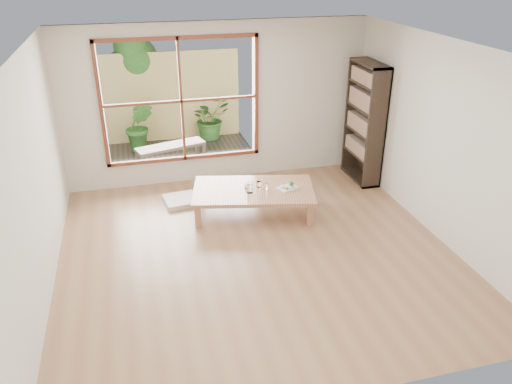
% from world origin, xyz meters
% --- Properties ---
extents(ground, '(5.00, 5.00, 0.00)m').
position_xyz_m(ground, '(0.00, 0.00, 0.00)').
color(ground, '#A17950').
rests_on(ground, ground).
extents(low_table, '(1.94, 1.36, 0.39)m').
position_xyz_m(low_table, '(0.23, 1.04, 0.34)').
color(low_table, tan).
rests_on(low_table, ground).
extents(floor_cushion, '(0.54, 0.54, 0.07)m').
position_xyz_m(floor_cushion, '(-0.79, 1.64, 0.04)').
color(floor_cushion, silver).
rests_on(floor_cushion, ground).
extents(bookshelf, '(0.32, 0.89, 1.98)m').
position_xyz_m(bookshelf, '(2.32, 1.81, 0.99)').
color(bookshelf, '#30241A').
rests_on(bookshelf, ground).
extents(glass_tall, '(0.09, 0.09, 0.16)m').
position_xyz_m(glass_tall, '(0.15, 0.94, 0.47)').
color(glass_tall, silver).
rests_on(glass_tall, low_table).
extents(glass_mid, '(0.06, 0.06, 0.09)m').
position_xyz_m(glass_mid, '(0.41, 1.00, 0.43)').
color(glass_mid, silver).
rests_on(glass_mid, low_table).
extents(glass_short, '(0.07, 0.07, 0.09)m').
position_xyz_m(glass_short, '(0.33, 1.09, 0.43)').
color(glass_short, silver).
rests_on(glass_short, low_table).
extents(glass_small, '(0.06, 0.06, 0.07)m').
position_xyz_m(glass_small, '(0.14, 1.10, 0.42)').
color(glass_small, silver).
rests_on(glass_small, low_table).
extents(food_tray, '(0.34, 0.30, 0.09)m').
position_xyz_m(food_tray, '(0.73, 0.94, 0.41)').
color(food_tray, white).
rests_on(food_tray, low_table).
extents(deck, '(2.80, 2.00, 0.05)m').
position_xyz_m(deck, '(-0.60, 3.56, 0.00)').
color(deck, '#342C26').
rests_on(deck, ground).
extents(garden_bench, '(1.29, 0.70, 0.39)m').
position_xyz_m(garden_bench, '(-0.77, 3.13, 0.36)').
color(garden_bench, '#30241A').
rests_on(garden_bench, deck).
extents(bamboo_fence, '(2.80, 0.06, 1.80)m').
position_xyz_m(bamboo_fence, '(-0.60, 4.56, 0.90)').
color(bamboo_fence, '#D1B86B').
rests_on(bamboo_fence, ground).
extents(shrub_right, '(1.01, 0.96, 0.89)m').
position_xyz_m(shrub_right, '(0.17, 4.38, 0.47)').
color(shrub_right, '#326726').
rests_on(shrub_right, deck).
extents(shrub_left, '(0.58, 0.48, 0.98)m').
position_xyz_m(shrub_left, '(-1.26, 4.05, 0.52)').
color(shrub_left, '#326726').
rests_on(shrub_left, deck).
extents(garden_tree, '(1.04, 0.85, 2.22)m').
position_xyz_m(garden_tree, '(-1.28, 4.86, 1.63)').
color(garden_tree, '#4C3D2D').
rests_on(garden_tree, ground).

